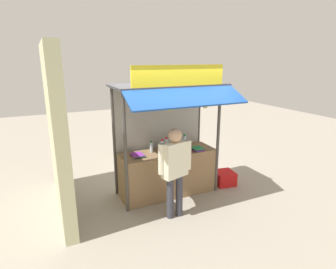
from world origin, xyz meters
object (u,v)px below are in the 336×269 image
plastic_crate (224,178)px  banana_bunch_inner_left (205,104)px  magazine_stack_rear_center (138,155)px  banana_bunch_inner_right (190,102)px  water_bottle_mid_right (184,141)px  banana_bunch_rightmost (170,107)px  banana_bunch_leftmost (136,108)px  water_bottle_back_right (151,147)px  magazine_stack_far_left (197,149)px  water_bottle_front_left (170,142)px  water_bottle_left (162,146)px  water_bottle_front_right (166,144)px  vendor_person (175,165)px

plastic_crate → banana_bunch_inner_left: bearing=-159.4°
plastic_crate → magazine_stack_rear_center: bearing=176.0°
magazine_stack_rear_center → banana_bunch_inner_right: (0.88, -0.41, 1.00)m
water_bottle_mid_right → plastic_crate: size_ratio=0.66×
banana_bunch_rightmost → banana_bunch_leftmost: (-0.62, -0.00, 0.03)m
banana_bunch_rightmost → water_bottle_back_right: bearing=106.2°
water_bottle_back_right → magazine_stack_rear_center: water_bottle_back_right is taller
magazine_stack_rear_center → plastic_crate: 2.08m
water_bottle_mid_right → banana_bunch_leftmost: size_ratio=1.05×
water_bottle_mid_right → banana_bunch_inner_left: bearing=-76.4°
magazine_stack_far_left → banana_bunch_inner_left: size_ratio=0.85×
water_bottle_mid_right → water_bottle_front_left: size_ratio=1.02×
magazine_stack_rear_center → banana_bunch_inner_right: 1.39m
water_bottle_front_left → banana_bunch_inner_left: banana_bunch_inner_left is taller
banana_bunch_rightmost → banana_bunch_inner_right: bearing=-0.4°
water_bottle_left → banana_bunch_rightmost: banana_bunch_rightmost is taller
water_bottle_left → banana_bunch_leftmost: (-0.66, -0.45, 0.88)m
water_bottle_back_right → magazine_stack_far_left: (0.88, -0.27, -0.08)m
water_bottle_front_left → banana_bunch_rightmost: size_ratio=0.89×
magazine_stack_far_left → banana_bunch_leftmost: banana_bunch_leftmost is taller
water_bottle_left → plastic_crate: (1.41, -0.17, -0.88)m
magazine_stack_rear_center → plastic_crate: size_ratio=0.71×
water_bottle_mid_right → magazine_stack_far_left: bearing=-62.7°
water_bottle_front_right → magazine_stack_rear_center: bearing=-169.0°
water_bottle_back_right → water_bottle_front_left: 0.47m
magazine_stack_far_left → vendor_person: bearing=-141.4°
water_bottle_front_left → banana_bunch_inner_right: (0.10, -0.62, 0.90)m
water_bottle_back_right → water_bottle_mid_right: bearing=1.1°
water_bottle_front_right → water_bottle_back_right: 0.33m
magazine_stack_rear_center → water_bottle_left: bearing=3.7°
banana_bunch_inner_left → vendor_person: banana_bunch_inner_left is taller
magazine_stack_far_left → banana_bunch_inner_right: size_ratio=1.04×
water_bottle_mid_right → banana_bunch_inner_right: bearing=-108.8°
banana_bunch_leftmost → plastic_crate: 2.73m
water_bottle_mid_right → vendor_person: bearing=-126.0°
magazine_stack_far_left → banana_bunch_rightmost: (-0.73, -0.25, 0.95)m
banana_bunch_leftmost → banana_bunch_inner_left: bearing=0.1°
water_bottle_front_right → water_bottle_left: 0.16m
banana_bunch_inner_left → magazine_stack_far_left: bearing=86.2°
banana_bunch_rightmost → plastic_crate: 2.28m
water_bottle_mid_right → water_bottle_front_left: (-0.28, 0.08, -0.00)m
water_bottle_left → banana_bunch_leftmost: bearing=-146.0°
water_bottle_back_right → banana_bunch_inner_left: bearing=-30.9°
water_bottle_front_right → magazine_stack_rear_center: size_ratio=0.89×
water_bottle_mid_right → vendor_person: size_ratio=0.17×
water_bottle_left → banana_bunch_inner_left: bearing=-33.7°
water_bottle_back_right → banana_bunch_leftmost: 1.14m
vendor_person → plastic_crate: 1.89m
water_bottle_left → magazine_stack_far_left: (0.69, -0.19, -0.09)m
water_bottle_mid_right → banana_bunch_rightmost: size_ratio=0.91×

